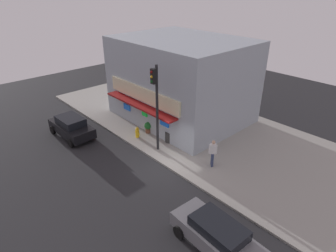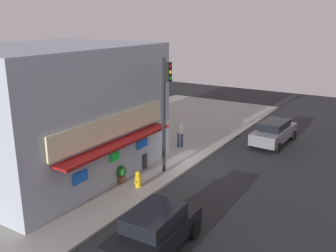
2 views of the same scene
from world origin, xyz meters
TOP-DOWN VIEW (x-y plane):
  - ground_plane at (0.00, 0.00)m, footprint 49.77×49.77m
  - sidewalk at (0.00, 5.51)m, footprint 33.18×11.02m
  - corner_building at (-4.55, 6.04)m, footprint 10.32×8.85m
  - traffic_light at (-1.73, 0.87)m, footprint 0.32×0.58m
  - fire_hydrant at (-4.07, 0.96)m, footprint 0.53×0.29m
  - trash_can at (-1.94, 2.22)m, footprint 0.56×0.56m
  - pedestrian at (2.13, 2.18)m, footprint 0.44×0.44m
  - potted_plant_by_doorway at (-4.07, 1.99)m, footprint 0.55×0.55m
  - potted_plant_by_window at (-5.41, 2.93)m, footprint 0.54×0.54m
  - parked_car_grey at (6.34, -2.54)m, footprint 4.56×2.13m
  - parked_car_black at (-7.77, -2.45)m, footprint 4.17×2.12m

SIDE VIEW (x-z plane):
  - ground_plane at x=0.00m, z-range 0.00..0.00m
  - sidewalk at x=0.00m, z-range 0.00..0.14m
  - fire_hydrant at x=-4.07m, z-range 0.13..0.95m
  - trash_can at x=-1.94m, z-range 0.14..0.96m
  - potted_plant_by_window at x=-5.41m, z-range 0.17..1.06m
  - potted_plant_by_doorway at x=-4.07m, z-range 0.20..1.08m
  - parked_car_grey at x=6.34m, z-range 0.04..1.56m
  - parked_car_black at x=-7.77m, z-range 0.02..1.61m
  - pedestrian at x=2.13m, z-range 0.23..2.05m
  - corner_building at x=-4.55m, z-range 0.14..6.72m
  - traffic_light at x=-1.73m, z-range 0.94..6.93m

